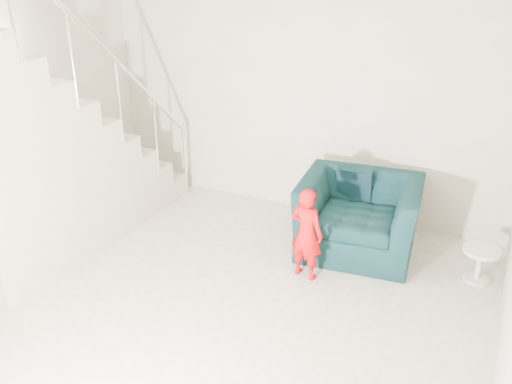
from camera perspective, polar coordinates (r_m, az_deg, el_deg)
floor at (r=4.90m, az=-7.83°, el=-14.10°), size 5.50×5.50×0.00m
ceiling at (r=3.87m, az=-10.18°, el=19.14°), size 5.50×5.50×0.00m
back_wall at (r=6.53m, az=4.67°, el=9.30°), size 5.00×0.00×5.00m
armchair at (r=5.92m, az=10.76°, el=-2.48°), size 1.34×1.20×0.81m
toddler at (r=5.33m, az=5.32°, el=-4.39°), size 0.39×0.29×0.96m
side_table at (r=5.78m, az=22.52°, el=-6.56°), size 0.36×0.36×0.36m
staircase at (r=5.98m, az=-21.80°, el=2.14°), size 1.02×3.03×3.62m
cushion at (r=6.11m, az=10.37°, el=0.90°), size 0.39×0.19×0.39m
throw at (r=5.93m, az=5.23°, el=-0.97°), size 0.05×0.45×0.51m
phone at (r=5.14m, az=6.24°, el=-1.13°), size 0.03×0.05×0.10m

